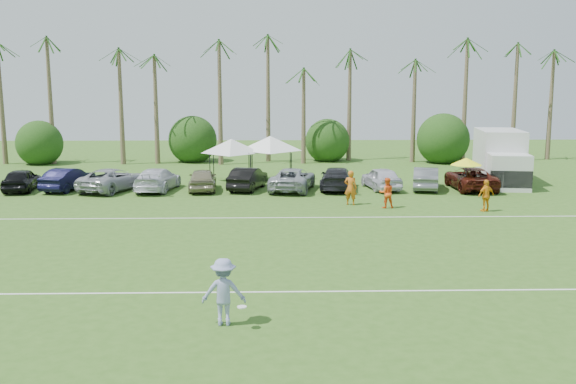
{
  "coord_description": "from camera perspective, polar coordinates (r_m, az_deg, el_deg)",
  "views": [
    {
      "loc": [
        1.02,
        -18.57,
        6.89
      ],
      "look_at": [
        1.81,
        12.56,
        1.6
      ],
      "focal_mm": 40.0,
      "sensor_mm": 36.0,
      "label": 1
    }
  ],
  "objects": [
    {
      "name": "palm_tree_3",
      "position": [
        57.37,
        -10.76,
        12.65
      ],
      "size": [
        2.4,
        2.4,
        11.9
      ],
      "color": "brown",
      "rests_on": "ground"
    },
    {
      "name": "palm_tree_8",
      "position": [
        57.83,
        10.67,
        10.06
      ],
      "size": [
        2.4,
        2.4,
        8.9
      ],
      "color": "brown",
      "rests_on": "ground"
    },
    {
      "name": "sideline_player_b",
      "position": [
        36.18,
        8.75,
        -0.07
      ],
      "size": [
        0.86,
        0.68,
        1.71
      ],
      "primitive_type": "imported",
      "rotation": [
        0.0,
        0.0,
        3.19
      ],
      "color": "#FA5A1B",
      "rests_on": "ground"
    },
    {
      "name": "palm_tree_11",
      "position": [
        62.33,
        23.71,
        11.77
      ],
      "size": [
        2.4,
        2.4,
        11.9
      ],
      "color": "brown",
      "rests_on": "ground"
    },
    {
      "name": "palm_tree_6",
      "position": [
        56.69,
        1.6,
        11.99
      ],
      "size": [
        2.4,
        2.4,
        10.9
      ],
      "color": "brown",
      "rests_on": "ground"
    },
    {
      "name": "parked_car_6",
      "position": [
        41.68,
        0.41,
        1.15
      ],
      "size": [
        3.45,
        5.66,
        1.47
      ],
      "primitive_type": "imported",
      "rotation": [
        0.0,
        0.0,
        2.94
      ],
      "color": "#93989F",
      "rests_on": "ground"
    },
    {
      "name": "palm_tree_5",
      "position": [
        56.6,
        -2.53,
        11.11
      ],
      "size": [
        2.4,
        2.4,
        9.9
      ],
      "color": "brown",
      "rests_on": "ground"
    },
    {
      "name": "canopy_tent_left",
      "position": [
        45.48,
        -5.06,
        4.72
      ],
      "size": [
        4.35,
        4.35,
        3.53
      ],
      "color": "black",
      "rests_on": "ground"
    },
    {
      "name": "field_lines",
      "position": [
        27.47,
        -3.55,
        -4.89
      ],
      "size": [
        80.0,
        12.1,
        0.01
      ],
      "color": "white",
      "rests_on": "ground"
    },
    {
      "name": "sideline_player_a",
      "position": [
        36.82,
        5.59,
        0.38
      ],
      "size": [
        0.83,
        0.67,
        1.99
      ],
      "primitive_type": "imported",
      "rotation": [
        0.0,
        0.0,
        2.84
      ],
      "color": "#CB6416",
      "rests_on": "ground"
    },
    {
      "name": "parked_car_8",
      "position": [
        42.55,
        8.3,
        1.22
      ],
      "size": [
        2.4,
        4.53,
        1.47
      ],
      "primitive_type": "imported",
      "rotation": [
        0.0,
        0.0,
        3.3
      ],
      "color": "silver",
      "rests_on": "ground"
    },
    {
      "name": "frisbee_player",
      "position": [
        18.7,
        -5.74,
        -8.82
      ],
      "size": [
        1.31,
        0.9,
        1.97
      ],
      "rotation": [
        0.0,
        0.0,
        3.14
      ],
      "color": "#8790C0",
      "rests_on": "ground"
    },
    {
      "name": "palm_tree_0",
      "position": [
        61.08,
        -23.94,
        9.38
      ],
      "size": [
        2.4,
        2.4,
        8.9
      ],
      "color": "brown",
      "rests_on": "ground"
    },
    {
      "name": "palm_tree_1",
      "position": [
        59.39,
        -19.46,
        10.52
      ],
      "size": [
        2.4,
        2.4,
        9.9
      ],
      "color": "brown",
      "rests_on": "ground"
    },
    {
      "name": "parked_car_9",
      "position": [
        43.08,
        12.15,
        1.21
      ],
      "size": [
        2.55,
        4.69,
        1.47
      ],
      "primitive_type": "imported",
      "rotation": [
        0.0,
        0.0,
        2.91
      ],
      "color": "slate",
      "rests_on": "ground"
    },
    {
      "name": "bush_tree_3",
      "position": [
        59.7,
        13.12,
        4.5
      ],
      "size": [
        4.0,
        4.0,
        4.0
      ],
      "color": "brown",
      "rests_on": "ground"
    },
    {
      "name": "parked_car_2",
      "position": [
        43.05,
        -15.36,
        1.07
      ],
      "size": [
        4.08,
        5.79,
        1.47
      ],
      "primitive_type": "imported",
      "rotation": [
        0.0,
        0.0,
        2.8
      ],
      "color": "#989AA2",
      "rests_on": "ground"
    },
    {
      "name": "palm_tree_10",
      "position": [
        60.73,
        20.17,
        11.26
      ],
      "size": [
        2.4,
        2.4,
        10.9
      ],
      "color": "brown",
      "rests_on": "ground"
    },
    {
      "name": "bush_tree_1",
      "position": [
        58.22,
        -8.4,
        4.52
      ],
      "size": [
        4.0,
        4.0,
        4.0
      ],
      "color": "brown",
      "rests_on": "ground"
    },
    {
      "name": "market_umbrella",
      "position": [
        41.98,
        15.56,
        2.63
      ],
      "size": [
        2.03,
        2.03,
        2.26
      ],
      "color": "black",
      "rests_on": "ground"
    },
    {
      "name": "box_truck",
      "position": [
        46.66,
        18.44,
        3.09
      ],
      "size": [
        3.72,
        7.45,
        3.68
      ],
      "rotation": [
        0.0,
        0.0,
        -0.15
      ],
      "color": "silver",
      "rests_on": "ground"
    },
    {
      "name": "palm_tree_9",
      "position": [
        59.08,
        15.53,
        10.72
      ],
      "size": [
        2.4,
        2.4,
        9.9
      ],
      "color": "brown",
      "rests_on": "ground"
    },
    {
      "name": "parked_car_3",
      "position": [
        42.45,
        -11.53,
        1.11
      ],
      "size": [
        2.69,
        5.28,
        1.47
      ],
      "primitive_type": "imported",
      "rotation": [
        0.0,
        0.0,
        3.01
      ],
      "color": "silver",
      "rests_on": "ground"
    },
    {
      "name": "bush_tree_2",
      "position": [
        58.01,
        3.49,
        4.59
      ],
      "size": [
        4.0,
        4.0,
        4.0
      ],
      "color": "brown",
      "rests_on": "ground"
    },
    {
      "name": "palm_tree_7",
      "position": [
        57.09,
        5.71,
        12.78
      ],
      "size": [
        2.4,
        2.4,
        11.9
      ],
      "color": "brown",
      "rests_on": "ground"
    },
    {
      "name": "bush_tree_0",
      "position": [
        61.16,
        -20.61,
        4.25
      ],
      "size": [
        4.0,
        4.0,
        4.0
      ],
      "color": "brown",
      "rests_on": "ground"
    },
    {
      "name": "palm_tree_2",
      "position": [
        58.09,
        -14.71,
        11.63
      ],
      "size": [
        2.4,
        2.4,
        10.9
      ],
      "color": "brown",
      "rests_on": "ground"
    },
    {
      "name": "parked_car_4",
      "position": [
        41.96,
        -7.61,
        1.12
      ],
      "size": [
        2.03,
        4.42,
        1.47
      ],
      "primitive_type": "imported",
      "rotation": [
        0.0,
        0.0,
        3.21
      ],
      "color": "#7F795B",
      "rests_on": "ground"
    },
    {
      "name": "parked_car_5",
      "position": [
        42.04,
        -3.6,
        1.2
      ],
      "size": [
        2.63,
        4.7,
        1.47
      ],
      "primitive_type": "imported",
      "rotation": [
        0.0,
        0.0,
        2.88
      ],
      "color": "black",
      "rests_on": "ground"
    },
    {
      "name": "parked_car_1",
      "position": [
        44.13,
        -18.96,
        1.1
      ],
      "size": [
        2.65,
        4.7,
        1.47
      ],
      "primitive_type": "imported",
      "rotation": [
        0.0,
        0.0,
        2.88
      ],
      "color": "black",
      "rests_on": "ground"
    },
    {
      "name": "canopy_tent_right",
      "position": [
        46.06,
        -1.6,
        5.0
      ],
      "size": [
        4.56,
        4.56,
        3.69
      ],
      "color": "black",
      "rests_on": "ground"
    },
    {
      "name": "parked_car_7",
      "position": [
        42.19,
        4.37,
        1.22
      ],
      "size": [
        2.78,
        5.3,
        1.47
      ],
      "primitive_type": "imported",
      "rotation": [
        0.0,
        0.0,
        2.99
      ],
      "color": "black",
      "rests_on": "ground"
    },
    {
      "name": "parked_car_10",
      "position": [
        43.73,
        15.92,
        1.18
      ],
      "size": [
        2.45,
        5.29,
        1.47
      ],
      "primitive_type": "imported",
      "rotation": [
        0.0,
        0.0,
        3.15
      ],
      "color": "#48160F",
      "rests_on": "ground"
    },
    {
      "name": "parked_car_0",
      "position": [
        44.93,
        -22.59,
        1.02
      ],
      "size": [
        2.16,
        4.46,
        1.47
      ],
      "primitive_type": "imported",
      "rotation": [
        0.0,
        0.0,
        3.24
      ],
      "color": "black",
      "rests_on": "ground"
    },
    {
      "name": "palm_tree_4",
      "position": [
        56.79,
        -6.63,
        10.18
      ],
      "size": [
        2.4,
        2.4,
        8.9
      ],
      "color": "brown",
      "rests_on": "ground"
    },
    {
      "name": "ground",
      "position": [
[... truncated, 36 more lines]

